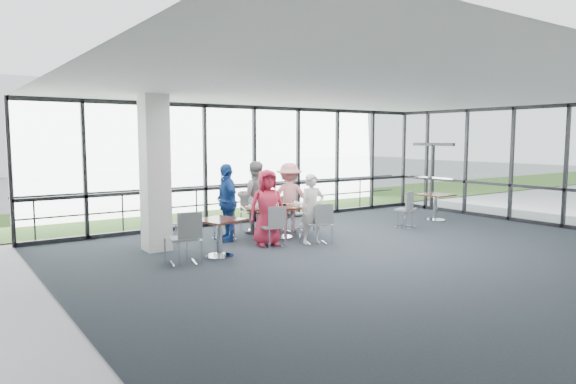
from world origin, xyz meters
TOP-DOWN VIEW (x-y plane):
  - floor at (0.00, 0.00)m, footprint 12.00×10.00m
  - ceiling at (0.00, 0.00)m, footprint 12.00×10.00m
  - wall_left at (-6.00, 0.00)m, footprint 0.10×10.00m
  - curtain_wall_back at (0.00, 5.00)m, footprint 12.00×0.10m
  - curtain_wall_right at (6.00, 0.00)m, footprint 0.10×10.00m
  - exit_door at (6.00, 3.75)m, footprint 0.12×1.60m
  - structural_column at (-3.60, 3.00)m, footprint 0.50×0.50m
  - apron at (0.00, 10.00)m, footprint 80.00×70.00m
  - grass_strip at (0.00, 8.00)m, footprint 80.00×5.00m
  - hangar_main at (4.00, 32.00)m, footprint 24.00×10.00m
  - guard_rail at (0.00, 5.60)m, footprint 12.00×0.06m
  - main_table at (-0.74, 2.63)m, footprint 2.00×1.55m
  - side_table_left at (-2.82, 1.69)m, footprint 0.97×0.97m
  - side_table_right at (4.26, 2.20)m, footprint 0.89×0.89m
  - diner_near_left at (-1.45, 2.09)m, footprint 0.92×0.73m
  - diner_near_right at (-0.54, 1.68)m, footprint 0.63×0.52m
  - diner_far_left at (-0.93, 3.47)m, footprint 1.00×0.85m
  - diner_far_right at (-0.09, 3.19)m, footprint 1.24×1.04m
  - diner_end at (-1.93, 3.04)m, footprint 0.69×1.09m
  - chair_main_nl at (-1.46, 1.93)m, footprint 0.49×0.49m
  - chair_main_nr at (-0.48, 1.62)m, footprint 0.56×0.56m
  - chair_main_fl at (-0.78, 3.60)m, footprint 0.66×0.66m
  - chair_main_fr at (0.04, 3.20)m, footprint 0.48×0.48m
  - chair_main_end at (-1.94, 3.17)m, footprint 0.47×0.47m
  - chair_spare_la at (-3.64, 1.56)m, footprint 0.57×0.57m
  - chair_spare_lb at (-3.16, 3.57)m, footprint 0.47×0.47m
  - chair_spare_r at (2.67, 1.88)m, footprint 0.59×0.59m
  - plate_nl at (-1.28, 2.45)m, footprint 0.27×0.27m
  - plate_nr at (-0.35, 2.17)m, footprint 0.27×0.27m
  - plate_fl at (-1.04, 3.06)m, footprint 0.27×0.27m
  - plate_fr at (-0.22, 2.70)m, footprint 0.28×0.28m
  - plate_end at (-1.42, 2.85)m, footprint 0.27×0.27m
  - tumbler_a at (-1.06, 2.50)m, footprint 0.07×0.07m
  - tumbler_b at (-0.57, 2.33)m, footprint 0.07×0.07m
  - tumbler_c at (-0.63, 2.87)m, footprint 0.07×0.07m
  - tumbler_d at (-1.40, 2.78)m, footprint 0.07×0.07m
  - menu_a at (-0.98, 2.35)m, footprint 0.32×0.24m
  - menu_b at (-0.15, 2.15)m, footprint 0.31×0.33m
  - menu_c at (-0.48, 2.86)m, footprint 0.32×0.28m
  - condiment_caddy at (-0.64, 2.63)m, footprint 0.10×0.07m
  - ketchup_bottle at (-0.72, 2.68)m, footprint 0.06×0.06m
  - green_bottle at (-0.68, 2.67)m, footprint 0.05×0.05m

SIDE VIEW (x-z plane):
  - apron at x=0.00m, z-range -0.03..-0.01m
  - floor at x=0.00m, z-range -0.02..0.00m
  - grass_strip at x=0.00m, z-range 0.01..0.01m
  - chair_main_fr at x=0.04m, z-range 0.00..0.84m
  - chair_spare_lb at x=-3.16m, z-range 0.00..0.84m
  - chair_main_nl at x=-1.46m, z-range 0.00..0.86m
  - chair_main_nr at x=-0.48m, z-range 0.00..0.87m
  - chair_main_end at x=-1.94m, z-range 0.00..0.87m
  - chair_spare_r at x=2.67m, z-range 0.00..0.94m
  - chair_spare_la at x=-3.64m, z-range 0.00..0.96m
  - chair_main_fl at x=-0.78m, z-range 0.00..0.98m
  - guard_rail at x=0.00m, z-range 0.47..0.53m
  - main_table at x=-0.74m, z-range 0.23..0.98m
  - side_table_left at x=-2.82m, z-range 0.24..0.99m
  - side_table_right at x=4.26m, z-range 0.25..1.00m
  - menu_a at x=-0.98m, z-range 0.75..0.75m
  - menu_b at x=-0.15m, z-range 0.75..0.75m
  - menu_c at x=-0.48m, z-range 0.75..0.75m
  - plate_nl at x=-1.28m, z-range 0.75..0.76m
  - plate_nr at x=-0.35m, z-range 0.75..0.76m
  - plate_fl at x=-1.04m, z-range 0.75..0.76m
  - plate_fr at x=-0.22m, z-range 0.75..0.76m
  - plate_end at x=-1.42m, z-range 0.75..0.76m
  - diner_near_right at x=-0.54m, z-range 0.00..1.54m
  - condiment_caddy at x=-0.64m, z-range 0.75..0.79m
  - tumbler_a at x=-1.06m, z-range 0.75..0.88m
  - tumbler_b at x=-0.57m, z-range 0.75..0.89m
  - tumbler_d at x=-1.40m, z-range 0.75..0.89m
  - tumbler_c at x=-0.63m, z-range 0.75..0.90m
  - diner_near_left at x=-1.45m, z-range 0.00..1.65m
  - ketchup_bottle at x=-0.72m, z-range 0.75..0.93m
  - green_bottle at x=-0.68m, z-range 0.75..0.95m
  - diner_far_right at x=-0.09m, z-range 0.00..1.71m
  - diner_end at x=-1.93m, z-range 0.00..1.75m
  - diner_far_left at x=-0.93m, z-range 0.00..1.76m
  - exit_door at x=6.00m, z-range 0.00..2.10m
  - wall_left at x=-6.00m, z-range 0.00..3.20m
  - curtain_wall_back at x=0.00m, z-range 0.00..3.20m
  - curtain_wall_right at x=6.00m, z-range 0.00..3.20m
  - structural_column at x=-3.60m, z-range 0.00..3.20m
  - hangar_main at x=4.00m, z-range 0.00..6.00m
  - ceiling at x=0.00m, z-range 3.18..3.22m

